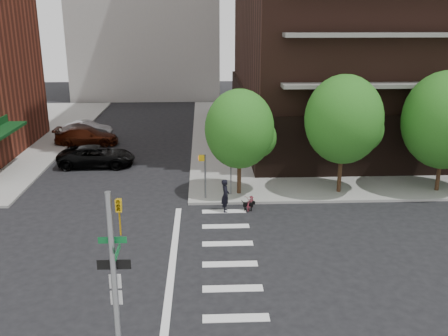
# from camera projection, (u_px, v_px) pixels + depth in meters

# --- Properties ---
(ground) EXTENTS (120.00, 120.00, 0.00)m
(ground) POSITION_uv_depth(u_px,v_px,m) (161.00, 266.00, 21.48)
(ground) COLOR black
(ground) RESTS_ON ground
(sidewalk_ne) EXTENTS (39.00, 33.00, 0.15)m
(sidewalk_ne) POSITION_uv_depth(u_px,v_px,m) (410.00, 133.00, 44.71)
(sidewalk_ne) COLOR gray
(sidewalk_ne) RESTS_ON ground
(crosswalk) EXTENTS (3.85, 13.00, 0.01)m
(crosswalk) POSITION_uv_depth(u_px,v_px,m) (212.00, 265.00, 21.57)
(crosswalk) COLOR silver
(crosswalk) RESTS_ON ground
(tree_a) EXTENTS (4.00, 4.00, 5.90)m
(tree_a) POSITION_uv_depth(u_px,v_px,m) (240.00, 129.00, 28.54)
(tree_a) COLOR #301E11
(tree_a) RESTS_ON sidewalk_ne
(tree_b) EXTENTS (4.50, 4.50, 6.65)m
(tree_b) POSITION_uv_depth(u_px,v_px,m) (344.00, 120.00, 28.64)
(tree_b) COLOR #301E11
(tree_b) RESTS_ON sidewalk_ne
(tree_c) EXTENTS (5.00, 5.00, 6.80)m
(tree_c) POSITION_uv_depth(u_px,v_px,m) (446.00, 120.00, 28.91)
(tree_c) COLOR #301E11
(tree_c) RESTS_ON sidewalk_ne
(traffic_signal) EXTENTS (0.90, 0.75, 6.00)m
(traffic_signal) POSITION_uv_depth(u_px,v_px,m) (118.00, 311.00, 13.51)
(traffic_signal) COLOR slate
(traffic_signal) RESTS_ON sidewalk_s
(pedestrian_signal) EXTENTS (2.18, 0.67, 2.60)m
(pedestrian_signal) POSITION_uv_depth(u_px,v_px,m) (211.00, 169.00, 28.58)
(pedestrian_signal) COLOR slate
(pedestrian_signal) RESTS_ON sidewalk_ne
(parked_car_black) EXTENTS (2.48, 5.32, 1.47)m
(parked_car_black) POSITION_uv_depth(u_px,v_px,m) (97.00, 156.00, 35.12)
(parked_car_black) COLOR black
(parked_car_black) RESTS_ON ground
(parked_car_maroon) EXTENTS (2.12, 5.10, 1.47)m
(parked_car_maroon) POSITION_uv_depth(u_px,v_px,m) (87.00, 136.00, 40.77)
(parked_car_maroon) COLOR #3A1308
(parked_car_maroon) RESTS_ON ground
(parked_car_silver) EXTENTS (1.80, 4.31, 1.39)m
(parked_car_silver) POSITION_uv_depth(u_px,v_px,m) (87.00, 129.00, 43.49)
(parked_car_silver) COLOR #A9AAB0
(parked_car_silver) RESTS_ON ground
(scooter) EXTENTS (0.93, 1.63, 0.81)m
(scooter) POSITION_uv_depth(u_px,v_px,m) (250.00, 201.00, 27.70)
(scooter) COLOR #942C3D
(scooter) RESTS_ON ground
(dog_walker) EXTENTS (0.68, 0.46, 1.85)m
(dog_walker) POSITION_uv_depth(u_px,v_px,m) (225.00, 196.00, 27.05)
(dog_walker) COLOR black
(dog_walker) RESTS_ON ground
(dog) EXTENTS (0.67, 0.28, 0.56)m
(dog) POSITION_uv_depth(u_px,v_px,m) (249.00, 205.00, 27.34)
(dog) COLOR black
(dog) RESTS_ON ground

